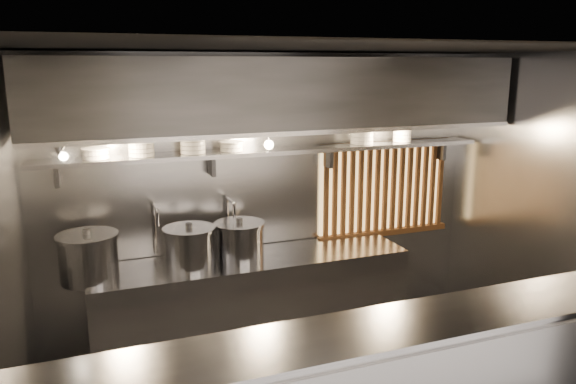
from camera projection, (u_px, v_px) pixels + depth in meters
ceiling at (337, 48)px, 3.96m from camera, size 4.50×4.50×0.00m
wall_back at (269, 196)px, 5.63m from camera, size 4.50×0.00×4.50m
wall_left at (6, 277)px, 3.48m from camera, size 0.00×3.00×3.00m
wall_right at (559, 211)px, 5.05m from camera, size 0.00×3.00×3.00m
cooking_bench at (253, 302)px, 5.40m from camera, size 3.00×0.70×0.90m
bowl_shelf at (275, 151)px, 5.36m from camera, size 4.40×0.34×0.04m
exhaust_hood at (283, 94)px, 5.04m from camera, size 4.40×0.81×0.65m
wood_screen at (384, 189)px, 6.05m from camera, size 1.56×0.09×1.04m
faucet_left at (155, 219)px, 5.13m from camera, size 0.04×0.30×0.50m
faucet_right at (229, 212)px, 5.38m from camera, size 0.04×0.30×0.50m
heat_lamp at (59, 149)px, 4.23m from camera, size 0.25×0.35×0.20m
pendant_bulb at (269, 145)px, 5.20m from camera, size 0.09×0.09×0.19m
stock_pot_left at (89, 257)px, 4.72m from camera, size 0.66×0.66×0.45m
stock_pot_mid at (240, 240)px, 5.25m from camera, size 0.52×0.52×0.39m
stock_pot_right at (190, 247)px, 5.02m from camera, size 0.55×0.55×0.41m
bowl_stack_0 at (96, 153)px, 4.78m from camera, size 0.24×0.24×0.09m
bowl_stack_1 at (141, 149)px, 4.91m from camera, size 0.24×0.24×0.13m
bowl_stack_2 at (193, 146)px, 5.07m from camera, size 0.24×0.24×0.13m
bowl_stack_3 at (231, 146)px, 5.20m from camera, size 0.22×0.22×0.09m
bowl_stack_4 at (362, 136)px, 5.67m from camera, size 0.24×0.24×0.17m
bowl_stack_5 at (402, 135)px, 5.83m from camera, size 0.20×0.20×0.13m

